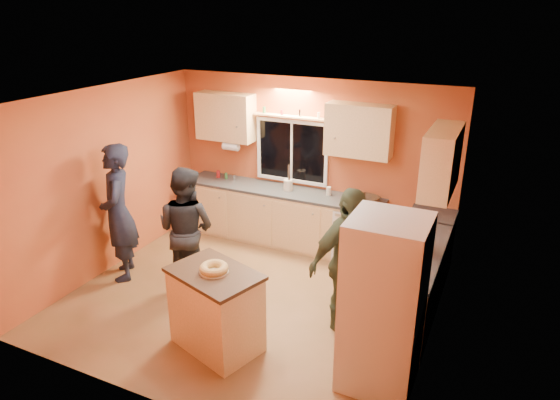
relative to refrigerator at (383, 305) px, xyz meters
The scene contains 14 objects.
ground 2.24m from the refrigerator, 157.06° to the left, with size 4.50×4.50×0.00m, color brown.
room_shell 2.26m from the refrigerator, 145.60° to the left, with size 4.54×4.04×2.61m.
back_counter 3.16m from the refrigerator, 126.89° to the left, with size 4.23×0.62×0.90m.
right_counter 1.38m from the refrigerator, 87.36° to the left, with size 0.62×1.84×0.90m.
refrigerator is the anchor object (origin of this frame).
island 1.83m from the refrigerator, behind, with size 1.13×0.93×0.94m.
bundt_pastry 1.78m from the refrigerator, behind, with size 0.31×0.31×0.09m, color #D6AF58.
person_left 3.84m from the refrigerator, behind, with size 0.70×0.46×1.91m, color black.
person_center 2.89m from the refrigerator, 165.28° to the left, with size 0.82×0.64×1.70m, color black.
person_right 0.93m from the refrigerator, 129.44° to the left, with size 1.03×0.43×1.76m, color #353E27.
mixing_bowl 2.68m from the refrigerator, 109.29° to the left, with size 0.35×0.35×0.09m, color black.
utensil_crock 3.30m from the refrigerator, 130.34° to the left, with size 0.14×0.14×0.17m, color beige.
potted_plant 1.36m from the refrigerator, 85.69° to the left, with size 0.28×0.25×0.32m, color gray.
red_box 1.82m from the refrigerator, 90.08° to the left, with size 0.16×0.12×0.07m, color #AF1B1C.
Camera 1 is at (2.73, -4.92, 3.58)m, focal length 32.00 mm.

